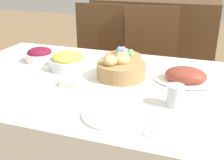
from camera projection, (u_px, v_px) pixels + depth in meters
name	position (u px, v px, depth m)	size (l,w,h in m)	color
dining_table	(116.00, 145.00, 1.49)	(1.79, 0.98, 0.73)	silver
chair_far_left	(96.00, 61.00, 2.32)	(0.43, 0.43, 0.97)	brown
chair_far_center	(148.00, 67.00, 2.19)	(0.46, 0.46, 0.97)	brown
sideboard	(153.00, 44.00, 3.03)	(1.28, 0.44, 0.92)	brown
bread_basket	(121.00, 68.00, 1.40)	(0.24, 0.24, 0.12)	#AD8451
egg_basket	(123.00, 57.00, 1.65)	(0.22, 0.22, 0.08)	#AD8451
ham_platter	(186.00, 77.00, 1.35)	(0.30, 0.21, 0.08)	white
beet_salad_bowl	(40.00, 55.00, 1.64)	(0.16, 0.16, 0.08)	white
pineapple_bowl	(68.00, 61.00, 1.51)	(0.20, 0.20, 0.10)	silver
dinner_plate	(113.00, 114.00, 1.05)	(0.23, 0.23, 0.01)	white
fork	(78.00, 109.00, 1.09)	(0.02, 0.20, 0.00)	silver
knife	(149.00, 121.00, 1.01)	(0.02, 0.20, 0.00)	silver
spoon	(158.00, 123.00, 1.00)	(0.02, 0.20, 0.00)	silver
drinking_cup	(175.00, 96.00, 1.11)	(0.07, 0.07, 0.09)	silver
butter_dish	(73.00, 83.00, 1.30)	(0.10, 0.06, 0.03)	white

